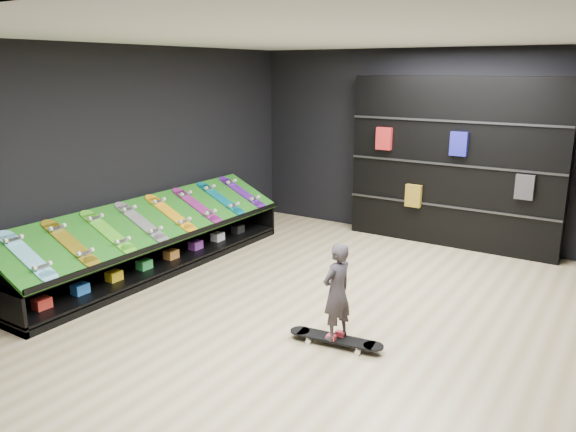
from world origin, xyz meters
The scene contains 18 objects.
floor centered at (0.00, 0.00, 0.00)m, with size 6.00×7.00×0.01m, color tan.
ceiling centered at (0.00, 0.00, 3.00)m, with size 6.00×7.00×0.01m, color white.
wall_back centered at (0.00, 3.50, 1.50)m, with size 6.00×0.02×3.00m, color black.
wall_front centered at (0.00, -3.50, 1.50)m, with size 6.00×0.02×3.00m, color black.
wall_left centered at (-3.00, 0.00, 1.50)m, with size 0.02×7.00×3.00m, color black.
display_rack centered at (-2.55, 0.00, 0.25)m, with size 0.90×4.50×0.50m, color black, non-canonical shape.
turf_ramp centered at (-2.50, 0.00, 0.71)m, with size 1.00×4.50×0.04m, color #14580E.
back_shelving centered at (0.51, 3.32, 1.29)m, with size 3.23×0.38×2.58m, color black.
floor_skateboard centered at (0.61, -0.63, 0.05)m, with size 0.98×0.22×0.09m, color black, non-canonical shape.
child centered at (0.61, -0.63, 0.39)m, with size 0.22×0.16×0.59m, color black.
display_board_0 centered at (-2.49, -1.90, 0.74)m, with size 0.98×0.22×0.09m, color #0CB2E5, non-canonical shape.
display_board_1 centered at (-2.49, -1.36, 0.74)m, with size 0.98×0.22×0.09m, color yellow, non-canonical shape.
display_board_2 centered at (-2.49, -0.81, 0.74)m, with size 0.98×0.22×0.09m, color green, non-canonical shape.
display_board_3 centered at (-2.49, -0.27, 0.74)m, with size 0.98×0.22×0.09m, color black, non-canonical shape.
display_board_4 centered at (-2.49, 0.27, 0.74)m, with size 0.98×0.22×0.09m, color orange, non-canonical shape.
display_board_5 centered at (-2.49, 0.81, 0.74)m, with size 0.98×0.22×0.09m, color #2626BF, non-canonical shape.
display_board_6 centered at (-2.49, 1.36, 0.74)m, with size 0.98×0.22×0.09m, color #0C8C99, non-canonical shape.
display_board_7 centered at (-2.49, 1.90, 0.74)m, with size 0.98×0.22×0.09m, color purple, non-canonical shape.
Camera 1 is at (2.98, -5.17, 2.69)m, focal length 35.00 mm.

